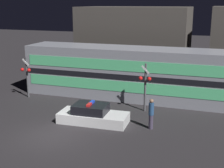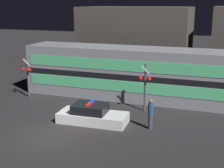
{
  "view_description": "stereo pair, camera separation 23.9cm",
  "coord_description": "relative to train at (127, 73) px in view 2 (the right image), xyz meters",
  "views": [
    {
      "loc": [
        8.27,
        -14.17,
        7.14
      ],
      "look_at": [
        1.56,
        5.49,
        1.75
      ],
      "focal_mm": 50.0,
      "sensor_mm": 36.0,
      "label": 1
    },
    {
      "loc": [
        8.49,
        -14.1,
        7.14
      ],
      "look_at": [
        1.56,
        5.49,
        1.75
      ],
      "focal_mm": 50.0,
      "sensor_mm": 36.0,
      "label": 2
    }
  ],
  "objects": [
    {
      "name": "ground_plane",
      "position": [
        -1.78,
        -8.42,
        -1.94
      ],
      "size": [
        120.0,
        120.0,
        0.0
      ],
      "primitive_type": "plane",
      "color": "#262326"
    },
    {
      "name": "pedestrian",
      "position": [
        3.14,
        -5.71,
        -1.01
      ],
      "size": [
        0.31,
        0.31,
        1.82
      ],
      "color": "#3F384C",
      "rests_on": "ground_plane"
    },
    {
      "name": "crossing_signal_far",
      "position": [
        -7.28,
        -2.58,
        -0.11
      ],
      "size": [
        0.86,
        0.36,
        3.16
      ],
      "color": "#4C4C51",
      "rests_on": "ground_plane"
    },
    {
      "name": "train",
      "position": [
        0.0,
        0.0,
        0.0
      ],
      "size": [
        15.99,
        3.15,
        3.89
      ],
      "color": "gray",
      "rests_on": "ground_plane"
    },
    {
      "name": "building_left",
      "position": [
        -1.39,
        7.58,
        1.46
      ],
      "size": [
        10.47,
        6.27,
        6.82
      ],
      "color": "#47423D",
      "rests_on": "ground_plane"
    },
    {
      "name": "crossing_signal_near",
      "position": [
        2.08,
        -2.8,
        -0.04
      ],
      "size": [
        0.86,
        0.36,
        3.29
      ],
      "color": "#4C4C51",
      "rests_on": "ground_plane"
    },
    {
      "name": "police_car",
      "position": [
        -0.47,
        -5.88,
        -1.48
      ],
      "size": [
        4.32,
        1.94,
        1.28
      ],
      "rotation": [
        0.0,
        0.0,
        0.05
      ],
      "color": "silver",
      "rests_on": "ground_plane"
    }
  ]
}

